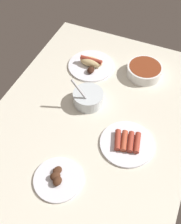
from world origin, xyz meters
The scene contains 6 objects.
ground_plane centered at (0.00, 0.00, -1.50)cm, with size 120.00×90.00×3.00cm, color silver.
plate_grilled_meat centered at (34.96, -0.75, 0.92)cm, with size 19.14×19.14×3.99cm.
plate_sausages centered at (9.03, 18.71, 1.03)cm, with size 23.09×23.09×3.47cm.
bowl_coleslaw centered at (-5.87, -5.66, 3.48)cm, with size 14.35×14.35×16.01cm.
plate_hotdog_assembled centered at (-29.35, -14.17, 1.69)cm, with size 24.40×24.40×5.61cm.
bowl_chili centered at (-34.57, 13.22, 3.00)cm, with size 17.88×17.88×5.50cm.
Camera 1 is at (72.47, 29.12, 101.49)cm, focal length 44.64 mm.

